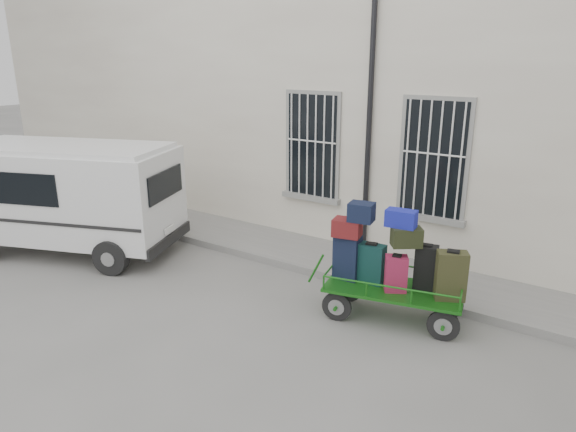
% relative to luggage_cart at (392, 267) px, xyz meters
% --- Properties ---
extents(ground, '(80.00, 80.00, 0.00)m').
position_rel_luggage_cart_xyz_m(ground, '(-2.53, -0.64, -0.92)').
color(ground, slate).
rests_on(ground, ground).
extents(building, '(24.00, 5.15, 6.00)m').
position_rel_luggage_cart_xyz_m(building, '(-2.53, 4.85, 2.08)').
color(building, beige).
rests_on(building, ground).
extents(sidewalk, '(24.00, 1.70, 0.15)m').
position_rel_luggage_cart_xyz_m(sidewalk, '(-2.53, 1.56, -0.84)').
color(sidewalk, gray).
rests_on(sidewalk, ground).
extents(luggage_cart, '(2.60, 1.42, 1.92)m').
position_rel_luggage_cart_xyz_m(luggage_cart, '(0.00, 0.00, 0.00)').
color(luggage_cart, black).
rests_on(luggage_cart, ground).
extents(van, '(5.05, 3.48, 2.36)m').
position_rel_luggage_cart_xyz_m(van, '(-7.01, -1.04, 0.44)').
color(van, white).
rests_on(van, ground).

